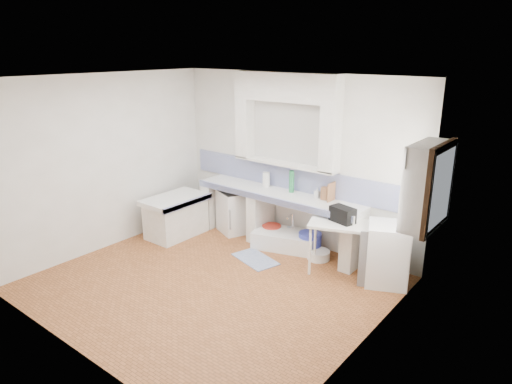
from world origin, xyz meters
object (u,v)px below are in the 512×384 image
Objects in this scene: stove at (235,211)px; side_table at (341,248)px; fridge at (388,254)px; sink at (285,240)px.

stove is 0.81× the size of side_table.
fridge is (0.65, 0.12, 0.05)m from side_table.
stove is 0.73× the size of sink.
side_table is 0.67m from fridge.
side_table reaches higher than sink.
side_table is at bearing -28.86° from sink.
sink is (1.12, -0.02, -0.25)m from stove.
stove is 2.26m from side_table.
side_table is at bearing 17.06° from stove.
sink is 1.19× the size of fridge.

